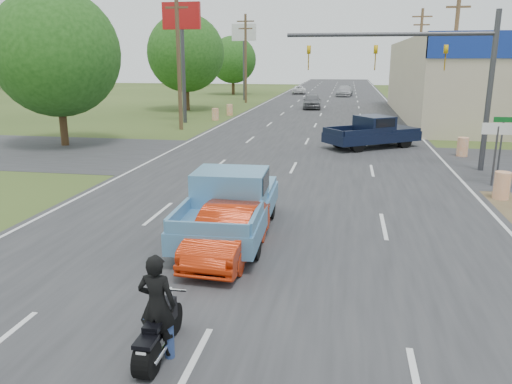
% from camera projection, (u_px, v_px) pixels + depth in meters
% --- Properties ---
extents(ground, '(200.00, 200.00, 0.00)m').
position_uv_depth(ground, '(190.00, 370.00, 8.14)').
color(ground, '#34461C').
rests_on(ground, ground).
extents(main_road, '(15.00, 180.00, 0.02)m').
position_uv_depth(main_road, '(321.00, 115.00, 46.19)').
color(main_road, '#2D2D30').
rests_on(main_road, ground).
extents(cross_road, '(120.00, 10.00, 0.02)m').
position_uv_depth(cross_road, '(298.00, 160.00, 25.26)').
color(cross_road, '#2D2D30').
rests_on(cross_road, ground).
extents(utility_pole_2, '(2.00, 0.28, 10.00)m').
position_uv_depth(utility_pole_2, '(454.00, 54.00, 34.64)').
color(utility_pole_2, '#4C3823').
rests_on(utility_pole_2, ground).
extents(utility_pole_3, '(2.00, 0.28, 10.00)m').
position_uv_depth(utility_pole_3, '(419.00, 56.00, 51.76)').
color(utility_pole_3, '#4C3823').
rests_on(utility_pole_3, ground).
extents(utility_pole_5, '(2.00, 0.28, 10.00)m').
position_uv_depth(utility_pole_5, '(178.00, 54.00, 35.04)').
color(utility_pole_5, '#4C3823').
rests_on(utility_pole_5, ground).
extents(utility_pole_6, '(2.00, 0.28, 10.00)m').
position_uv_depth(utility_pole_6, '(246.00, 56.00, 57.87)').
color(utility_pole_6, '#4C3823').
rests_on(utility_pole_6, ground).
extents(tree_0, '(7.14, 7.14, 8.84)m').
position_uv_depth(tree_0, '(56.00, 53.00, 28.22)').
color(tree_0, '#422D19').
rests_on(tree_0, ground).
extents(tree_1, '(7.56, 7.56, 9.36)m').
position_uv_depth(tree_1, '(186.00, 53.00, 48.98)').
color(tree_1, '#422D19').
rests_on(tree_1, ground).
extents(tree_2, '(6.72, 6.72, 8.32)m').
position_uv_depth(tree_2, '(233.00, 60.00, 72.09)').
color(tree_2, '#422D19').
rests_on(tree_2, ground).
extents(tree_4, '(9.24, 9.24, 11.44)m').
position_uv_depth(tree_4, '(17.00, 49.00, 87.18)').
color(tree_4, '#422D19').
rests_on(tree_4, ground).
extents(tree_5, '(7.98, 7.98, 9.88)m').
position_uv_depth(tree_5, '(501.00, 55.00, 91.86)').
color(tree_5, '#422D19').
rests_on(tree_5, ground).
extents(tree_6, '(8.82, 8.82, 10.92)m').
position_uv_depth(tree_6, '(189.00, 52.00, 102.00)').
color(tree_6, '#422D19').
rests_on(tree_6, ground).
extents(barrel_0, '(0.56, 0.56, 1.00)m').
position_uv_depth(barrel_0, '(502.00, 185.00, 18.05)').
color(barrel_0, orange).
rests_on(barrel_0, ground).
extents(barrel_1, '(0.56, 0.56, 1.00)m').
position_uv_depth(barrel_1, '(463.00, 147.00, 26.07)').
color(barrel_1, orange).
rests_on(barrel_1, ground).
extents(barrel_2, '(0.56, 0.56, 1.00)m').
position_uv_depth(barrel_2, '(215.00, 114.00, 41.81)').
color(barrel_2, orange).
rests_on(barrel_2, ground).
extents(barrel_3, '(0.56, 0.56, 1.00)m').
position_uv_depth(barrel_3, '(230.00, 110.00, 45.57)').
color(barrel_3, orange).
rests_on(barrel_3, ground).
extents(pole_sign_left_near, '(3.00, 0.35, 9.20)m').
position_uv_depth(pole_sign_left_near, '(182.00, 30.00, 38.55)').
color(pole_sign_left_near, '#3F3F44').
rests_on(pole_sign_left_near, ground).
extents(pole_sign_left_far, '(3.00, 0.35, 9.20)m').
position_uv_depth(pole_sign_left_far, '(244.00, 41.00, 61.38)').
color(pole_sign_left_far, '#3F3F44').
rests_on(pole_sign_left_far, ground).
extents(lane_sign, '(1.20, 0.08, 2.52)m').
position_uv_depth(lane_sign, '(497.00, 139.00, 19.56)').
color(lane_sign, '#3F3F44').
rests_on(lane_sign, ground).
extents(street_name_sign, '(0.80, 0.08, 2.61)m').
position_uv_depth(street_name_sign, '(501.00, 141.00, 20.96)').
color(street_name_sign, '#3F3F44').
rests_on(street_name_sign, ground).
extents(signal_mast, '(9.12, 0.40, 7.00)m').
position_uv_depth(signal_mast, '(429.00, 62.00, 22.08)').
color(signal_mast, '#3F3F44').
rests_on(signal_mast, ground).
extents(red_convertible, '(1.60, 3.99, 1.29)m').
position_uv_depth(red_convertible, '(228.00, 233.00, 12.68)').
color(red_convertible, '#B32508').
rests_on(red_convertible, ground).
extents(motorcycle, '(0.59, 1.91, 0.97)m').
position_uv_depth(motorcycle, '(158.00, 336.00, 8.34)').
color(motorcycle, black).
rests_on(motorcycle, ground).
extents(rider, '(0.64, 0.42, 1.76)m').
position_uv_depth(rider, '(157.00, 310.00, 8.26)').
color(rider, black).
rests_on(rider, ground).
extents(blue_pickup, '(2.38, 5.74, 1.88)m').
position_uv_depth(blue_pickup, '(231.00, 202.00, 14.34)').
color(blue_pickup, black).
rests_on(blue_pickup, ground).
extents(navy_pickup, '(5.70, 4.92, 1.82)m').
position_uv_depth(navy_pickup, '(374.00, 132.00, 28.59)').
color(navy_pickup, black).
rests_on(navy_pickup, ground).
extents(distant_car_grey, '(2.09, 4.56, 1.52)m').
position_uv_depth(distant_car_grey, '(312.00, 101.00, 51.62)').
color(distant_car_grey, slate).
rests_on(distant_car_grey, ground).
extents(distant_car_silver, '(2.52, 5.24, 1.47)m').
position_uv_depth(distant_car_silver, '(345.00, 91.00, 69.65)').
color(distant_car_silver, '#B2B2B7').
rests_on(distant_car_silver, ground).
extents(distant_car_white, '(2.46, 4.50, 1.20)m').
position_uv_depth(distant_car_white, '(299.00, 90.00, 74.59)').
color(distant_car_white, white).
rests_on(distant_car_white, ground).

